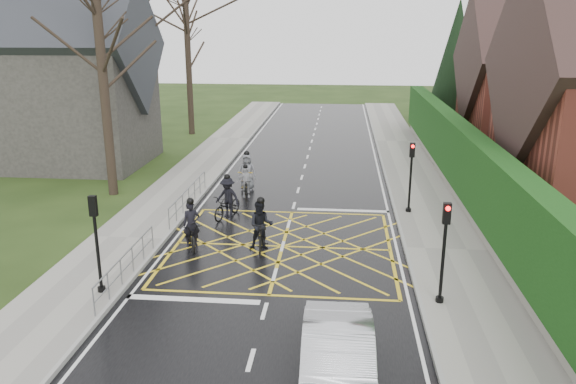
% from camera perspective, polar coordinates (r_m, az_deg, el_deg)
% --- Properties ---
extents(ground, '(120.00, 120.00, 0.00)m').
position_cam_1_polar(ground, '(21.16, -0.56, -5.56)').
color(ground, black).
rests_on(ground, ground).
extents(road, '(9.00, 80.00, 0.01)m').
position_cam_1_polar(road, '(21.15, -0.56, -5.54)').
color(road, black).
rests_on(road, ground).
extents(sidewalk_right, '(3.00, 80.00, 0.15)m').
position_cam_1_polar(sidewalk_right, '(21.39, 15.73, -5.74)').
color(sidewalk_right, gray).
rests_on(sidewalk_right, ground).
extents(sidewalk_left, '(3.00, 80.00, 0.15)m').
position_cam_1_polar(sidewalk_left, '(22.53, -15.97, -4.62)').
color(sidewalk_left, gray).
rests_on(sidewalk_left, ground).
extents(stone_wall, '(0.50, 38.00, 0.70)m').
position_cam_1_polar(stone_wall, '(27.20, 17.29, -0.47)').
color(stone_wall, slate).
rests_on(stone_wall, ground).
extents(hedge, '(0.90, 38.00, 2.80)m').
position_cam_1_polar(hedge, '(26.76, 17.61, 3.12)').
color(hedge, '#12370F').
rests_on(hedge, stone_wall).
extents(house_far, '(9.80, 8.80, 10.30)m').
position_cam_1_polar(house_far, '(39.73, 24.46, 9.91)').
color(house_far, brown).
rests_on(house_far, ground).
extents(conifer, '(4.60, 4.60, 10.00)m').
position_cam_1_polar(conifer, '(46.40, 16.64, 12.23)').
color(conifer, black).
rests_on(conifer, ground).
extents(church, '(8.80, 7.80, 11.00)m').
position_cam_1_polar(church, '(35.28, -21.17, 10.54)').
color(church, '#2D2B28').
rests_on(church, ground).
extents(tree_near, '(9.24, 9.24, 11.44)m').
position_cam_1_polar(tree_near, '(27.79, -18.72, 15.62)').
color(tree_near, black).
rests_on(tree_near, ground).
extents(tree_mid, '(10.08, 10.08, 12.48)m').
position_cam_1_polar(tree_mid, '(35.61, -15.02, 17.11)').
color(tree_mid, black).
rests_on(tree_mid, ground).
extents(tree_far, '(8.40, 8.40, 10.40)m').
position_cam_1_polar(tree_far, '(43.03, -10.21, 15.29)').
color(tree_far, black).
rests_on(tree_far, ground).
extents(railing_south, '(0.05, 5.04, 1.03)m').
position_cam_1_polar(railing_south, '(18.78, -16.09, -6.63)').
color(railing_south, slate).
rests_on(railing_south, ground).
extents(railing_north, '(0.05, 6.04, 1.03)m').
position_cam_1_polar(railing_north, '(25.47, -10.06, -0.07)').
color(railing_north, slate).
rests_on(railing_north, ground).
extents(traffic_light_ne, '(0.24, 0.31, 3.21)m').
position_cam_1_polar(traffic_light_ne, '(24.69, 12.33, 1.38)').
color(traffic_light_ne, black).
rests_on(traffic_light_ne, ground).
extents(traffic_light_se, '(0.24, 0.31, 3.21)m').
position_cam_1_polar(traffic_light_se, '(16.81, 15.51, -6.11)').
color(traffic_light_se, black).
rests_on(traffic_light_se, ground).
extents(traffic_light_sw, '(0.24, 0.31, 3.21)m').
position_cam_1_polar(traffic_light_sw, '(17.78, -18.82, -5.14)').
color(traffic_light_sw, black).
rests_on(traffic_light_sw, ground).
extents(cyclist_rear, '(1.37, 2.07, 1.91)m').
position_cam_1_polar(cyclist_rear, '(21.20, -9.80, -3.96)').
color(cyclist_rear, black).
rests_on(cyclist_rear, ground).
extents(cyclist_back, '(0.97, 2.07, 2.02)m').
position_cam_1_polar(cyclist_back, '(20.64, -2.77, -3.88)').
color(cyclist_back, black).
rests_on(cyclist_back, ground).
extents(cyclist_mid, '(1.34, 2.09, 1.92)m').
position_cam_1_polar(cyclist_mid, '(24.24, -6.16, -0.97)').
color(cyclist_mid, black).
rests_on(cyclist_mid, ground).
extents(cyclist_front, '(0.94, 1.69, 1.63)m').
position_cam_1_polar(cyclist_front, '(26.96, -4.33, 0.66)').
color(cyclist_front, black).
rests_on(cyclist_front, ground).
extents(cyclist_lead, '(0.92, 2.09, 2.01)m').
position_cam_1_polar(cyclist_lead, '(28.18, -4.19, 1.57)').
color(cyclist_lead, gold).
rests_on(cyclist_lead, ground).
extents(car, '(1.72, 4.67, 1.53)m').
position_cam_1_polar(car, '(13.09, 5.06, -16.89)').
color(car, silver).
rests_on(car, ground).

